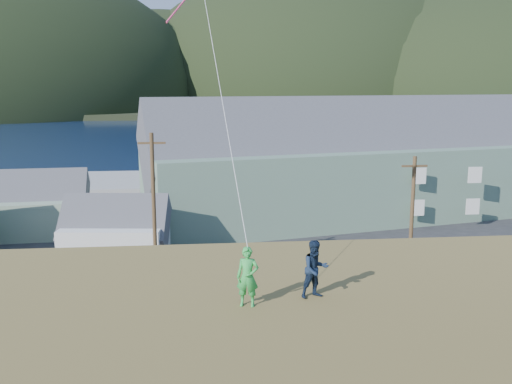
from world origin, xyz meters
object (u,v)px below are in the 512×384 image
at_px(shed_white, 116,232).
at_px(kite_flyer_green, 248,277).
at_px(wharf, 149,182).
at_px(kite_flyer_navy, 315,269).
at_px(shed_palegreen_near, 31,206).
at_px(shed_palegreen_far, 194,185).
at_px(lodge, 356,163).

relative_size(shed_white, kite_flyer_green, 5.22).
bearing_deg(shed_white, wharf, 96.84).
bearing_deg(kite_flyer_navy, shed_palegreen_near, 99.66).
height_order(shed_palegreen_far, kite_flyer_green, kite_flyer_green).
height_order(lodge, kite_flyer_green, lodge).
relative_size(lodge, shed_white, 5.16).
xyz_separation_m(lodge, shed_palegreen_far, (-15.28, 5.39, -2.80)).
bearing_deg(kite_flyer_navy, shed_palegreen_far, 77.90).
xyz_separation_m(wharf, shed_palegreen_near, (-7.81, -23.29, 2.09)).
xyz_separation_m(lodge, shed_palegreen_near, (-28.91, -3.70, -2.80)).
bearing_deg(lodge, kite_flyer_navy, -119.85).
relative_size(wharf, shed_palegreen_near, 2.70).
height_order(lodge, kite_flyer_navy, lodge).
distance_m(lodge, kite_flyer_navy, 40.15).
height_order(shed_white, kite_flyer_navy, kite_flyer_navy).
height_order(shed_palegreen_far, kite_flyer_navy, kite_flyer_navy).
bearing_deg(kite_flyer_navy, wharf, 82.48).
bearing_deg(lodge, wharf, 124.42).
xyz_separation_m(shed_palegreen_far, kite_flyer_green, (1.67, -44.07, 5.41)).
bearing_deg(kite_flyer_green, kite_flyer_navy, 25.17).
xyz_separation_m(lodge, shed_white, (-20.78, -12.06, -3.05)).
bearing_deg(kite_flyer_green, shed_white, 117.71).
bearing_deg(shed_palegreen_far, shed_palegreen_near, -133.78).
relative_size(kite_flyer_green, kite_flyer_navy, 1.00).
xyz_separation_m(shed_palegreen_near, shed_white, (8.13, -8.36, -0.24)).
relative_size(lodge, kite_flyer_navy, 26.78).
xyz_separation_m(lodge, kite_flyer_navy, (-11.81, -38.29, 2.62)).
xyz_separation_m(shed_palegreen_near, shed_palegreen_far, (13.63, 9.09, 0.01)).
bearing_deg(shed_palegreen_near, kite_flyer_green, -70.22).
bearing_deg(kite_flyer_navy, shed_white, 92.23).
bearing_deg(wharf, shed_white, -89.41).
relative_size(wharf, kite_flyer_navy, 16.94).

